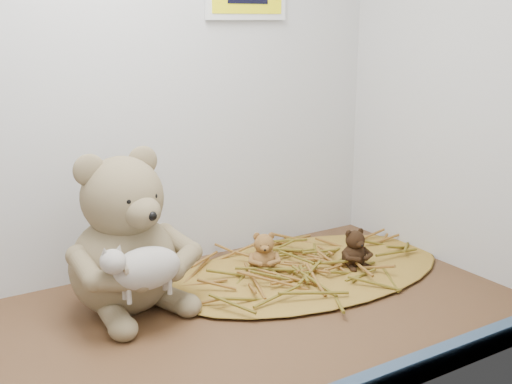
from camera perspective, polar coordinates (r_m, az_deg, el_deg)
alcove_shell at (r=100.88cm, az=-9.67°, el=12.98°), size 120.40×60.20×90.40cm
straw_bed at (r=127.73cm, az=4.74°, el=-6.93°), size 59.93×34.80×1.16cm
main_teddy at (r=110.09cm, az=-11.80°, el=-3.47°), size 26.32×27.32×27.83cm
toy_lamb at (r=102.41cm, az=-9.72°, el=-6.71°), size 14.77×9.01×9.54cm
mini_teddy_tan at (r=124.51cm, az=0.70°, el=-5.23°), size 8.83×8.97×7.93cm
mini_teddy_brown at (r=128.35cm, az=8.74°, el=-4.82°), size 7.02×7.32×7.76cm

